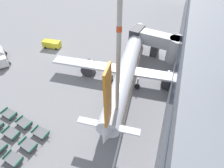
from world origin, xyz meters
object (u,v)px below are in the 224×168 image
fuel_tanker_primary (0,56)px  baggage_dolly_row_far_col_c (41,133)px  baggage_dolly_row_far_col_a (9,114)px  airplane (128,66)px  baggage_dolly_row_mid_b_col_b (12,133)px  apron_light_mast (118,65)px  service_van (52,44)px  baggage_dolly_row_far_col_b (24,123)px  baggage_dolly_row_mid_a_col_c (14,159)px  baggage_dolly_row_mid_b_col_c (28,145)px

fuel_tanker_primary → baggage_dolly_row_far_col_c: (21.95, -13.70, -0.85)m
baggage_dolly_row_far_col_a → baggage_dolly_row_far_col_c: size_ratio=1.00×
airplane → baggage_dolly_row_far_col_c: (-8.83, -18.04, -2.76)m
fuel_tanker_primary → baggage_dolly_row_mid_b_col_b: (17.65, -15.38, -0.85)m
airplane → apron_light_mast: (2.00, -12.74, 9.70)m
apron_light_mast → service_van: bearing=144.0°
baggage_dolly_row_far_col_b → baggage_dolly_row_far_col_a: bearing=171.5°
fuel_tanker_primary → service_van: fuel_tanker_primary is taller
baggage_dolly_row_mid_b_col_b → baggage_dolly_row_far_col_a: bearing=138.4°
service_van → baggage_dolly_row_mid_a_col_c: bearing=-65.5°
baggage_dolly_row_mid_a_col_c → baggage_dolly_row_far_col_c: bearing=78.2°
baggage_dolly_row_mid_b_col_b → baggage_dolly_row_far_col_b: (0.53, 2.28, 0.00)m
baggage_dolly_row_mid_b_col_b → baggage_dolly_row_far_col_b: bearing=77.0°
baggage_dolly_row_mid_b_col_b → baggage_dolly_row_mid_b_col_c: 3.92m
service_van → apron_light_mast: bearing=-36.0°
baggage_dolly_row_far_col_b → apron_light_mast: bearing=17.9°
baggage_dolly_row_mid_a_col_c → baggage_dolly_row_far_col_b: size_ratio=0.99×
service_van → baggage_dolly_row_far_col_b: bearing=-66.1°
baggage_dolly_row_mid_b_col_b → baggage_dolly_row_mid_b_col_c: bearing=-10.3°
airplane → fuel_tanker_primary: airplane is taller
airplane → baggage_dolly_row_far_col_a: bearing=-134.0°
apron_light_mast → baggage_dolly_row_mid_b_col_b: bearing=-155.2°
fuel_tanker_primary → baggage_dolly_row_far_col_a: (14.45, -12.54, -0.85)m
baggage_dolly_row_mid_a_col_c → baggage_dolly_row_mid_b_col_b: (-3.29, 3.12, 0.00)m
airplane → service_van: bearing=167.2°
baggage_dolly_row_mid_b_col_b → baggage_dolly_row_far_col_c: size_ratio=1.00×
fuel_tanker_primary → baggage_dolly_row_mid_b_col_c: fuel_tanker_primary is taller
fuel_tanker_primary → baggage_dolly_row_far_col_b: 22.42m
airplane → baggage_dolly_row_far_col_b: size_ratio=11.07×
baggage_dolly_row_mid_a_col_c → baggage_dolly_row_mid_b_col_b: bearing=136.5°
service_van → baggage_dolly_row_mid_a_col_c: 30.79m
airplane → baggage_dolly_row_mid_b_col_b: airplane is taller
service_van → baggage_dolly_row_far_col_c: size_ratio=1.49×
baggage_dolly_row_mid_a_col_c → baggage_dolly_row_far_col_c: 4.91m
baggage_dolly_row_far_col_b → baggage_dolly_row_far_col_c: bearing=-9.0°
service_van → baggage_dolly_row_far_col_b: (10.03, -22.60, -0.59)m
baggage_dolly_row_far_col_a → apron_light_mast: bearing=12.7°
baggage_dolly_row_mid_b_col_b → baggage_dolly_row_mid_b_col_c: size_ratio=0.99×
airplane → baggage_dolly_row_mid_b_col_c: (-9.27, -20.43, -2.76)m
baggage_dolly_row_mid_b_col_b → apron_light_mast: (15.12, 6.98, 12.45)m
baggage_dolly_row_far_col_a → baggage_dolly_row_far_col_b: same height
airplane → baggage_dolly_row_mid_a_col_c: bearing=-113.3°
baggage_dolly_row_mid_a_col_c → baggage_dolly_row_mid_b_col_b: same height
airplane → baggage_dolly_row_far_col_a: size_ratio=11.12×
baggage_dolly_row_far_col_b → baggage_dolly_row_mid_a_col_c: bearing=-62.9°
baggage_dolly_row_mid_b_col_c → apron_light_mast: 18.47m
baggage_dolly_row_mid_b_col_c → baggage_dolly_row_mid_b_col_b: bearing=169.7°
fuel_tanker_primary → baggage_dolly_row_mid_b_col_c: size_ratio=2.24×
service_van → apron_light_mast: (24.62, -17.90, 11.87)m
service_van → airplane: bearing=-12.8°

